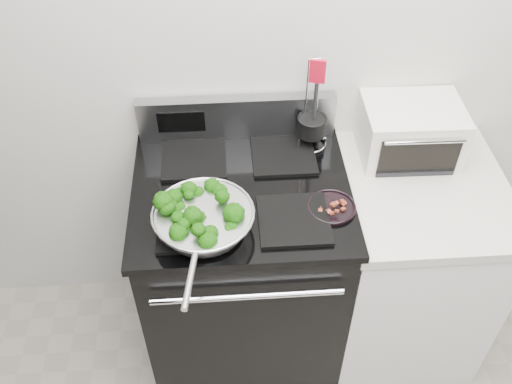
{
  "coord_description": "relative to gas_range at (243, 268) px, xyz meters",
  "views": [
    {
      "loc": [
        -0.35,
        -0.06,
        2.37
      ],
      "look_at": [
        -0.25,
        1.36,
        0.98
      ],
      "focal_mm": 40.0,
      "sensor_mm": 36.0,
      "label": 1
    }
  ],
  "objects": [
    {
      "name": "toaster_oven",
      "position": [
        0.66,
        0.19,
        0.54
      ],
      "size": [
        0.37,
        0.29,
        0.21
      ],
      "rotation": [
        0.0,
        0.0,
        -0.02
      ],
      "color": "silver",
      "rests_on": "counter"
    },
    {
      "name": "skillet",
      "position": [
        -0.13,
        -0.19,
        0.52
      ],
      "size": [
        0.34,
        0.54,
        0.07
      ],
      "rotation": [
        0.0,
        0.0,
        -0.15
      ],
      "color": "silver",
      "rests_on": "gas_range"
    },
    {
      "name": "broccoli_pile",
      "position": [
        -0.13,
        -0.19,
        0.53
      ],
      "size": [
        0.27,
        0.27,
        0.09
      ],
      "primitive_type": null,
      "color": "black",
      "rests_on": "skillet"
    },
    {
      "name": "gas_range",
      "position": [
        0.0,
        0.0,
        0.0
      ],
      "size": [
        0.79,
        0.69,
        1.13
      ],
      "color": "black",
      "rests_on": "floor"
    },
    {
      "name": "back_wall",
      "position": [
        0.3,
        0.34,
        0.86
      ],
      "size": [
        4.0,
        0.02,
        2.7
      ],
      "primitive_type": "cube",
      "color": "beige",
      "rests_on": "ground"
    },
    {
      "name": "counter",
      "position": [
        0.68,
        -0.0,
        -0.03
      ],
      "size": [
        0.62,
        0.68,
        0.92
      ],
      "color": "white",
      "rests_on": "floor"
    },
    {
      "name": "bacon_plate",
      "position": [
        0.31,
        -0.12,
        0.48
      ],
      "size": [
        0.17,
        0.17,
        0.04
      ],
      "rotation": [
        0.0,
        0.0,
        0.01
      ],
      "color": "black",
      "rests_on": "gas_range"
    },
    {
      "name": "utensil_holder",
      "position": [
        0.28,
        0.23,
        0.53
      ],
      "size": [
        0.13,
        0.13,
        0.39
      ],
      "rotation": [
        0.0,
        0.0,
        -0.26
      ],
      "color": "silver",
      "rests_on": "gas_range"
    }
  ]
}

